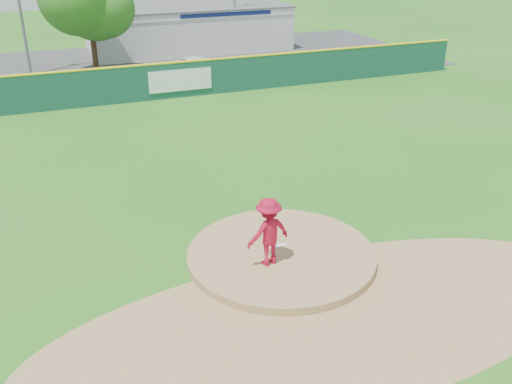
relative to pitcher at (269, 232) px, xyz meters
name	(u,v)px	position (x,y,z in m)	size (l,w,h in m)	color
ground	(281,259)	(0.59, 0.41, -1.25)	(120.00, 120.00, 0.00)	#286B19
pitchers_mound	(281,259)	(0.59, 0.41, -1.25)	(5.50, 5.50, 0.50)	#9E774C
pitching_rubber	(277,246)	(0.59, 0.71, -0.98)	(0.60, 0.15, 0.04)	white
infield_dirt_arc	(330,318)	(0.59, -2.59, -1.24)	(15.40, 15.40, 0.01)	#9E774C
parking_lot	(123,67)	(0.59, 27.41, -1.24)	(44.00, 16.00, 0.02)	#38383A
pitcher	(269,232)	(0.00, 0.00, 0.00)	(1.29, 0.74, 1.99)	#A80E2A
van	(199,66)	(4.82, 23.15, -0.62)	(1.99, 4.32, 1.20)	white
pool_building_grp	(186,26)	(6.59, 32.41, 0.42)	(15.20, 8.20, 3.31)	silver
fence_banners	(45,93)	(-4.88, 18.33, -0.25)	(18.05, 0.04, 1.20)	#60150D
outfield_fence	(149,81)	(0.59, 18.41, -0.16)	(40.00, 0.14, 2.07)	#15473A
deciduous_tree	(89,3)	(-1.41, 25.41, 3.31)	(5.60, 5.60, 7.36)	#382314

